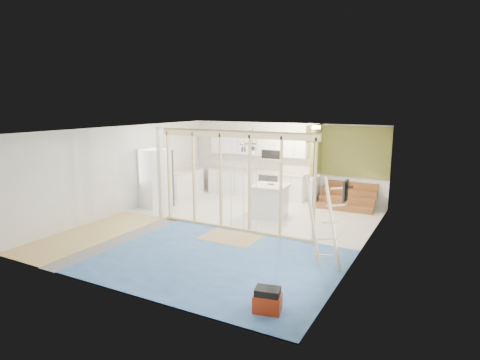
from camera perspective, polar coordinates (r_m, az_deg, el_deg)
The scene contains 17 objects.
room at distance 10.33m, azimuth -2.18°, elevation -0.04°, with size 7.01×8.01×2.61m.
floor_overlays at distance 10.67m, azimuth -1.62°, elevation -6.84°, with size 7.00×8.00×0.03m.
stud_frame at distance 10.39m, azimuth -3.22°, elevation 1.57°, with size 4.66×0.14×2.60m.
base_cabinets at distance 14.14m, azimuth -0.90°, elevation -0.49°, with size 4.45×2.24×0.93m.
upper_cabinets at distance 13.99m, azimuth 2.76°, elevation 4.98°, with size 3.60×0.41×0.85m.
green_partition at distance 12.99m, azimuth 13.98°, elevation 0.31°, with size 2.25×1.51×2.60m.
pot_rack at distance 12.02m, azimuth 1.10°, elevation 4.87°, with size 0.52×0.52×0.72m.
sheathing_panel at distance 7.22m, azimuth 13.91°, elevation -5.17°, with size 0.02×4.00×2.60m, color #A18C57.
electrical_panel at distance 7.71m, azimuth 14.79°, elevation -1.50°, with size 0.04×0.30×0.40m, color #38383D.
ceiling_light at distance 12.35m, azimuth 10.63°, elevation 7.38°, with size 0.32×0.32×0.08m, color #FFEABF.
fridge at distance 12.84m, azimuth -12.06°, elevation 0.19°, with size 0.97×0.94×1.85m.
island at distance 11.59m, azimuth 4.30°, elevation -3.04°, with size 1.07×1.07×0.95m.
bowl at distance 11.59m, azimuth 4.46°, elevation -0.49°, with size 0.23×0.23×0.06m, color beige.
soap_bottle_a at distance 14.11m, azimuth 0.97°, elevation 2.02°, with size 0.12×0.12×0.30m, color #ADAFC1.
soap_bottle_b at distance 13.35m, azimuth 8.39°, elevation 1.16°, with size 0.09×0.09×0.19m, color white.
toolbox at distance 6.60m, azimuth 3.93°, elevation -16.76°, with size 0.49×0.41×0.41m.
ladder at distance 8.12m, azimuth 11.99°, elevation -5.91°, with size 0.99×0.12×1.84m.
Camera 1 is at (5.14, -8.75, 3.26)m, focal length 30.00 mm.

